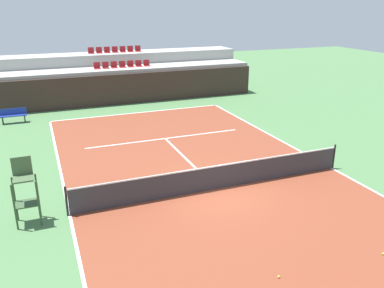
{
  "coord_description": "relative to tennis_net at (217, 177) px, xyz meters",
  "views": [
    {
      "loc": [
        -5.97,
        -12.46,
        6.77
      ],
      "look_at": [
        -0.23,
        2.0,
        1.2
      ],
      "focal_mm": 37.23,
      "sensor_mm": 36.0,
      "label": 1
    }
  ],
  "objects": [
    {
      "name": "ground_plane",
      "position": [
        0.0,
        0.0,
        -0.51
      ],
      "size": [
        80.0,
        80.0,
        0.0
      ],
      "primitive_type": "plane",
      "color": "#477042"
    },
    {
      "name": "court_surface",
      "position": [
        0.0,
        0.0,
        -0.5
      ],
      "size": [
        11.0,
        24.0,
        0.01
      ],
      "primitive_type": "cube",
      "color": "brown",
      "rests_on": "ground_plane"
    },
    {
      "name": "baseline_far",
      "position": [
        0.0,
        11.95,
        -0.5
      ],
      "size": [
        11.0,
        0.1,
        0.0
      ],
      "primitive_type": "cube",
      "color": "white",
      "rests_on": "court_surface"
    },
    {
      "name": "sideline_left",
      "position": [
        -5.45,
        0.0,
        -0.5
      ],
      "size": [
        0.1,
        24.0,
        0.0
      ],
      "primitive_type": "cube",
      "color": "white",
      "rests_on": "court_surface"
    },
    {
      "name": "sideline_right",
      "position": [
        5.45,
        0.0,
        -0.5
      ],
      "size": [
        0.1,
        24.0,
        0.0
      ],
      "primitive_type": "cube",
      "color": "white",
      "rests_on": "court_surface"
    },
    {
      "name": "service_line_far",
      "position": [
        0.0,
        6.4,
        -0.5
      ],
      "size": [
        8.26,
        0.1,
        0.0
      ],
      "primitive_type": "cube",
      "color": "white",
      "rests_on": "court_surface"
    },
    {
      "name": "centre_service_line",
      "position": [
        0.0,
        3.2,
        -0.5
      ],
      "size": [
        0.1,
        6.4,
        0.0
      ],
      "primitive_type": "cube",
      "color": "white",
      "rests_on": "court_surface"
    },
    {
      "name": "back_wall",
      "position": [
        0.0,
        14.7,
        0.54
      ],
      "size": [
        18.96,
        0.3,
        2.1
      ],
      "primitive_type": "cube",
      "color": "#33231E",
      "rests_on": "ground_plane"
    },
    {
      "name": "stands_tier_lower",
      "position": [
        0.0,
        16.05,
        0.66
      ],
      "size": [
        18.96,
        2.4,
        2.33
      ],
      "primitive_type": "cube",
      "color": "#9E9E99",
      "rests_on": "ground_plane"
    },
    {
      "name": "stands_tier_upper",
      "position": [
        0.0,
        18.45,
        1.05
      ],
      "size": [
        18.96,
        2.4,
        3.12
      ],
      "primitive_type": "cube",
      "color": "#9E9E99",
      "rests_on": "ground_plane"
    },
    {
      "name": "seating_row_lower",
      "position": [
        0.0,
        16.14,
        1.95
      ],
      "size": [
        4.04,
        0.44,
        0.44
      ],
      "color": "maroon",
      "rests_on": "stands_tier_lower"
    },
    {
      "name": "seating_row_upper",
      "position": [
        0.0,
        18.54,
        2.74
      ],
      "size": [
        4.04,
        0.44,
        0.44
      ],
      "color": "maroon",
      "rests_on": "stands_tier_upper"
    },
    {
      "name": "tennis_net",
      "position": [
        0.0,
        0.0,
        0.0
      ],
      "size": [
        11.08,
        0.08,
        1.07
      ],
      "color": "black",
      "rests_on": "court_surface"
    },
    {
      "name": "umpire_chair",
      "position": [
        -6.7,
        0.06,
        0.68
      ],
      "size": [
        0.76,
        0.66,
        2.2
      ],
      "color": "#334C2D",
      "rests_on": "ground_plane"
    },
    {
      "name": "player_bench",
      "position": [
        -7.43,
        12.5,
        -0.0
      ],
      "size": [
        1.5,
        0.4,
        0.85
      ],
      "color": "navy",
      "rests_on": "ground_plane"
    },
    {
      "name": "tennis_ball_0",
      "position": [
        -0.72,
        -5.34,
        -0.47
      ],
      "size": [
        0.07,
        0.07,
        0.07
      ],
      "primitive_type": "sphere",
      "color": "#CCE033",
      "rests_on": "court_surface"
    },
    {
      "name": "tennis_ball_1",
      "position": [
        2.59,
        -5.58,
        -0.47
      ],
      "size": [
        0.07,
        0.07,
        0.07
      ],
      "primitive_type": "sphere",
      "color": "#CCE033",
      "rests_on": "court_surface"
    }
  ]
}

